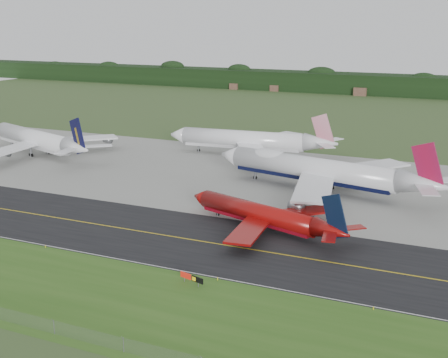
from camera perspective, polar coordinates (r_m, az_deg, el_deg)
The scene contains 16 objects.
ground at distance 131.08m, azimuth 0.42°, elevation -5.45°, with size 600.00×600.00×0.00m, color #395427.
grass_verge at distance 102.71m, azimuth -7.87°, elevation -11.41°, with size 400.00×30.00×0.01m, color #2C5418.
taxiway at distance 127.67m, azimuth -0.33°, elevation -5.99°, with size 400.00×32.00×0.02m, color black.
apron at distance 176.72m, azimuth 7.29°, elevation -0.31°, with size 400.00×78.00×0.01m, color gray.
taxiway_centreline at distance 127.66m, azimuth -0.33°, elevation -5.98°, with size 400.00×0.40×0.00m, color gold.
taxiway_edge_line at distance 114.81m, azimuth -3.66°, elevation -8.41°, with size 400.00×0.25×0.00m, color silver.
perimeter_fence at distance 92.81m, azimuth -12.34°, elevation -13.83°, with size 320.00×0.10×320.00m.
horizon_treeline at distance 391.32m, azimuth 17.46°, elevation 8.01°, with size 700.00×25.00×12.00m.
jet_ba_747 at distance 166.88m, azimuth 8.75°, elevation 0.79°, with size 66.49×54.21×16.83m.
jet_red_737 at distance 135.63m, azimuth 3.77°, elevation -3.35°, with size 42.20×33.49×11.68m.
jet_navy_gold at distance 219.16m, azimuth -16.60°, elevation 3.43°, with size 58.07×49.11×15.46m.
jet_star_tail at distance 209.16m, azimuth 2.52°, elevation 3.53°, with size 58.63×48.87×15.46m.
taxiway_sign at distance 108.95m, azimuth -2.98°, elevation -9.01°, with size 5.13×1.68×1.76m.
edge_marker_left at distance 130.85m, azimuth -16.01°, elevation -5.95°, with size 0.16×0.16×0.50m, color yellow.
edge_marker_center at distance 110.88m, azimuth -0.60°, elevation -9.12°, with size 0.16×0.16×0.50m, color yellow.
edge_marker_right at distance 103.17m, azimuth 13.50°, elevation -11.42°, with size 0.16×0.16×0.50m, color yellow.
Camera 1 is at (51.07, -112.24, 44.45)m, focal length 50.00 mm.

